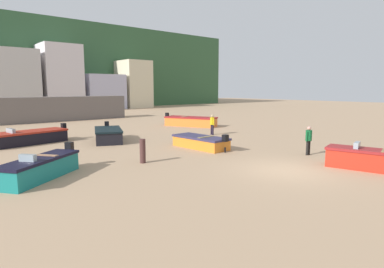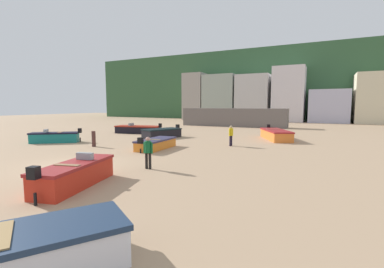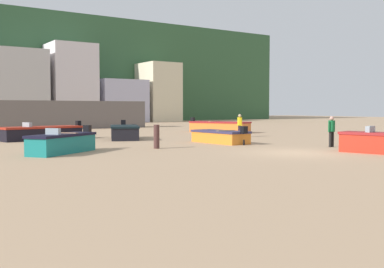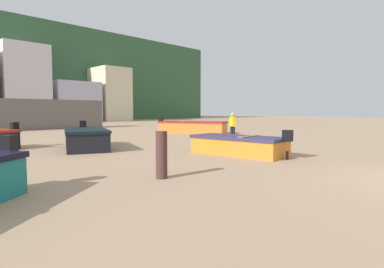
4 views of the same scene
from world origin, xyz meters
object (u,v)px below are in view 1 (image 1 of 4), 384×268
at_px(boat_orange_0, 201,142).
at_px(beach_walker_distant, 212,123).
at_px(boat_red_6, 373,160).
at_px(mooring_post_near_water, 143,151).
at_px(boat_orange_3, 191,121).
at_px(boat_black_1, 108,135).
at_px(beach_walker_foreground, 309,138).
at_px(boat_teal_4, 40,168).
at_px(boat_black_5, 26,138).

bearing_deg(boat_orange_0, beach_walker_distant, 36.21).
distance_m(boat_red_6, mooring_post_near_water, 10.80).
bearing_deg(boat_orange_3, boat_black_1, -6.44).
xyz_separation_m(mooring_post_near_water, beach_walker_distant, (9.49, 4.95, 0.35)).
bearing_deg(beach_walker_foreground, boat_orange_0, -63.83).
bearing_deg(boat_orange_0, boat_teal_4, -177.51).
bearing_deg(boat_black_1, beach_walker_distant, -173.32).
height_order(boat_black_1, mooring_post_near_water, boat_black_1).
height_order(boat_black_1, boat_orange_3, boat_orange_3).
xyz_separation_m(boat_orange_3, boat_teal_4, (-16.78, -10.49, -0.01)).
xyz_separation_m(boat_teal_4, mooring_post_near_water, (4.75, -0.22, 0.14)).
xyz_separation_m(boat_orange_3, boat_red_6, (-4.76, -18.68, 0.02)).
distance_m(boat_black_5, boat_red_6, 20.52).
bearing_deg(beach_walker_distant, boat_orange_0, 138.89).
relative_size(boat_orange_0, beach_walker_foreground, 2.55).
bearing_deg(boat_orange_0, boat_red_6, -79.05).
bearing_deg(boat_teal_4, boat_orange_0, -121.05).
distance_m(boat_black_1, boat_teal_4, 9.51).
distance_m(boat_orange_0, boat_black_1, 6.92).
relative_size(boat_black_1, beach_walker_distant, 2.55).
distance_m(boat_teal_4, beach_walker_distant, 15.01).
xyz_separation_m(boat_black_5, boat_red_6, (10.38, -17.70, 0.05)).
xyz_separation_m(boat_black_1, mooring_post_near_water, (-1.63, -7.27, 0.15)).
bearing_deg(boat_orange_0, boat_black_5, 130.10).
bearing_deg(boat_black_5, boat_red_6, -160.02).
distance_m(boat_teal_4, mooring_post_near_water, 4.75).
bearing_deg(boat_orange_3, boat_orange_0, 28.57).
height_order(mooring_post_near_water, beach_walker_distant, beach_walker_distant).
bearing_deg(boat_black_5, beach_walker_foreground, -151.68).
relative_size(boat_black_1, boat_red_6, 0.98).
xyz_separation_m(boat_red_6, mooring_post_near_water, (-7.28, 7.98, 0.11)).
height_order(boat_orange_0, beach_walker_distant, beach_walker_distant).
height_order(boat_red_6, beach_walker_foreground, beach_walker_foreground).
bearing_deg(boat_black_5, boat_black_1, -127.70).
height_order(boat_orange_3, beach_walker_foreground, beach_walker_foreground).
bearing_deg(mooring_post_near_water, boat_teal_4, 177.39).
bearing_deg(boat_orange_3, beach_walker_foreground, 50.66).
bearing_deg(mooring_post_near_water, beach_walker_foreground, -27.79).
xyz_separation_m(boat_black_5, beach_walker_distant, (12.60, -4.76, 0.51)).
xyz_separation_m(boat_black_5, mooring_post_near_water, (3.11, -9.71, 0.16)).
height_order(boat_red_6, beach_walker_distant, beach_walker_distant).
distance_m(boat_red_6, beach_walker_distant, 13.13).
bearing_deg(boat_red_6, beach_walker_foreground, 62.68).
distance_m(boat_black_5, mooring_post_near_water, 10.20).
height_order(boat_orange_0, boat_black_1, boat_black_1).
bearing_deg(boat_black_1, beach_walker_foreground, 142.45).
relative_size(boat_teal_4, beach_walker_foreground, 2.36).
distance_m(boat_orange_0, boat_teal_4, 9.74).
bearing_deg(boat_teal_4, beach_walker_foreground, -146.11).
height_order(boat_black_5, boat_red_6, boat_red_6).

